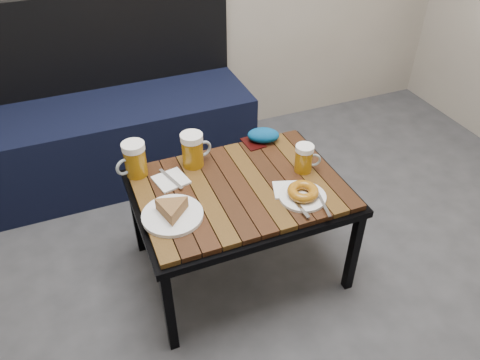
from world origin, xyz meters
name	(u,v)px	position (x,y,z in m)	size (l,w,h in m)	color
bench	(120,131)	(-0.17, 1.76, 0.27)	(1.40, 0.50, 0.95)	black
cafe_table	(240,194)	(0.16, 0.84, 0.43)	(0.84, 0.62, 0.47)	black
beer_mug_left	(134,159)	(-0.20, 1.07, 0.55)	(0.14, 0.11, 0.15)	#96620C
beer_mug_centre	(193,150)	(0.04, 1.04, 0.55)	(0.14, 0.10, 0.15)	#96620C
beer_mug_right	(304,158)	(0.44, 0.83, 0.53)	(0.11, 0.09, 0.12)	#96620C
plate_pie	(172,212)	(-0.14, 0.76, 0.50)	(0.23, 0.23, 0.06)	white
plate_bagel	(303,194)	(0.36, 0.68, 0.49)	(0.18, 0.24, 0.05)	white
napkin_left	(171,180)	(-0.08, 0.97, 0.48)	(0.14, 0.16, 0.01)	white
napkin_right	(289,190)	(0.33, 0.74, 0.48)	(0.15, 0.14, 0.01)	white
passport_navy	(173,211)	(-0.12, 0.79, 0.48)	(0.10, 0.14, 0.01)	black
passport_burgundy	(253,143)	(0.33, 1.10, 0.47)	(0.08, 0.11, 0.01)	black
knit_pouch	(263,135)	(0.38, 1.10, 0.50)	(0.14, 0.09, 0.06)	navy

